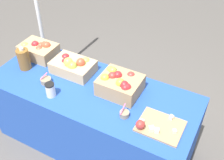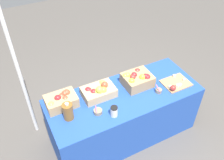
{
  "view_description": "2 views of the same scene",
  "coord_description": "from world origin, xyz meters",
  "px_view_note": "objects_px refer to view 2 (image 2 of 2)",
  "views": [
    {
      "loc": [
        1.03,
        -1.55,
        2.41
      ],
      "look_at": [
        0.17,
        0.06,
        0.87
      ],
      "focal_mm": 45.34,
      "sensor_mm": 36.0,
      "label": 1
    },
    {
      "loc": [
        -1.12,
        -1.84,
        2.82
      ],
      "look_at": [
        -0.15,
        0.04,
        1.0
      ],
      "focal_mm": 39.35,
      "sensor_mm": 36.0,
      "label": 2
    }
  ],
  "objects_px": {
    "cider_jug": "(68,111)",
    "apple_crate_right": "(137,79)",
    "cutting_board_front": "(176,84)",
    "coffee_cup": "(114,111)",
    "apple_crate_left": "(61,100)",
    "sample_bowl_near": "(159,91)",
    "sample_bowl_mid": "(98,111)",
    "apple_crate_middle": "(99,91)",
    "tent_pole": "(17,66)"
  },
  "relations": [
    {
      "from": "apple_crate_left",
      "to": "cutting_board_front",
      "type": "bearing_deg",
      "value": -13.08
    },
    {
      "from": "apple_crate_middle",
      "to": "sample_bowl_mid",
      "type": "height_order",
      "value": "apple_crate_middle"
    },
    {
      "from": "cider_jug",
      "to": "coffee_cup",
      "type": "xyz_separation_m",
      "value": [
        0.46,
        -0.2,
        -0.04
      ]
    },
    {
      "from": "apple_crate_left",
      "to": "cider_jug",
      "type": "height_order",
      "value": "cider_jug"
    },
    {
      "from": "apple_crate_left",
      "to": "apple_crate_right",
      "type": "bearing_deg",
      "value": -5.59
    },
    {
      "from": "sample_bowl_near",
      "to": "apple_crate_right",
      "type": "bearing_deg",
      "value": 124.54
    },
    {
      "from": "apple_crate_middle",
      "to": "cider_jug",
      "type": "xyz_separation_m",
      "value": [
        -0.45,
        -0.17,
        0.03
      ]
    },
    {
      "from": "apple_crate_left",
      "to": "sample_bowl_near",
      "type": "distance_m",
      "value": 1.17
    },
    {
      "from": "sample_bowl_mid",
      "to": "tent_pole",
      "type": "bearing_deg",
      "value": 131.69
    },
    {
      "from": "sample_bowl_near",
      "to": "apple_crate_middle",
      "type": "bearing_deg",
      "value": 156.83
    },
    {
      "from": "apple_crate_middle",
      "to": "coffee_cup",
      "type": "bearing_deg",
      "value": -88.09
    },
    {
      "from": "coffee_cup",
      "to": "cider_jug",
      "type": "bearing_deg",
      "value": 156.73
    },
    {
      "from": "cider_jug",
      "to": "apple_crate_middle",
      "type": "bearing_deg",
      "value": 21.04
    },
    {
      "from": "sample_bowl_near",
      "to": "tent_pole",
      "type": "relative_size",
      "value": 0.04
    },
    {
      "from": "apple_crate_right",
      "to": "cutting_board_front",
      "type": "relative_size",
      "value": 1.03
    },
    {
      "from": "apple_crate_left",
      "to": "sample_bowl_mid",
      "type": "distance_m",
      "value": 0.44
    },
    {
      "from": "cutting_board_front",
      "to": "sample_bowl_mid",
      "type": "relative_size",
      "value": 3.49
    },
    {
      "from": "sample_bowl_mid",
      "to": "cider_jug",
      "type": "relative_size",
      "value": 0.43
    },
    {
      "from": "apple_crate_left",
      "to": "cutting_board_front",
      "type": "distance_m",
      "value": 1.43
    },
    {
      "from": "apple_crate_right",
      "to": "sample_bowl_near",
      "type": "bearing_deg",
      "value": -55.46
    },
    {
      "from": "coffee_cup",
      "to": "sample_bowl_mid",
      "type": "bearing_deg",
      "value": 141.84
    },
    {
      "from": "sample_bowl_near",
      "to": "cider_jug",
      "type": "xyz_separation_m",
      "value": [
        -1.12,
        0.12,
        0.08
      ]
    },
    {
      "from": "cutting_board_front",
      "to": "sample_bowl_near",
      "type": "distance_m",
      "value": 0.27
    },
    {
      "from": "apple_crate_right",
      "to": "sample_bowl_mid",
      "type": "bearing_deg",
      "value": -161.92
    },
    {
      "from": "cutting_board_front",
      "to": "cider_jug",
      "type": "height_order",
      "value": "cider_jug"
    },
    {
      "from": "apple_crate_right",
      "to": "sample_bowl_near",
      "type": "height_order",
      "value": "apple_crate_right"
    },
    {
      "from": "sample_bowl_mid",
      "to": "coffee_cup",
      "type": "bearing_deg",
      "value": -38.16
    },
    {
      "from": "coffee_cup",
      "to": "tent_pole",
      "type": "distance_m",
      "value": 1.21
    },
    {
      "from": "cutting_board_front",
      "to": "coffee_cup",
      "type": "relative_size",
      "value": 2.63
    },
    {
      "from": "apple_crate_right",
      "to": "apple_crate_middle",
      "type": "bearing_deg",
      "value": 174.78
    },
    {
      "from": "sample_bowl_mid",
      "to": "apple_crate_left",
      "type": "bearing_deg",
      "value": 136.56
    },
    {
      "from": "apple_crate_left",
      "to": "cutting_board_front",
      "type": "xyz_separation_m",
      "value": [
        1.39,
        -0.32,
        -0.06
      ]
    },
    {
      "from": "cutting_board_front",
      "to": "coffee_cup",
      "type": "distance_m",
      "value": 0.94
    },
    {
      "from": "apple_crate_left",
      "to": "sample_bowl_mid",
      "type": "bearing_deg",
      "value": -43.44
    },
    {
      "from": "apple_crate_right",
      "to": "cider_jug",
      "type": "distance_m",
      "value": 0.96
    },
    {
      "from": "apple_crate_middle",
      "to": "apple_crate_right",
      "type": "bearing_deg",
      "value": -5.22
    },
    {
      "from": "apple_crate_right",
      "to": "tent_pole",
      "type": "distance_m",
      "value": 1.43
    },
    {
      "from": "apple_crate_left",
      "to": "tent_pole",
      "type": "relative_size",
      "value": 0.15
    },
    {
      "from": "apple_crate_middle",
      "to": "cutting_board_front",
      "type": "xyz_separation_m",
      "value": [
        0.94,
        -0.28,
        -0.06
      ]
    },
    {
      "from": "cider_jug",
      "to": "apple_crate_right",
      "type": "bearing_deg",
      "value": 7.49
    },
    {
      "from": "apple_crate_right",
      "to": "sample_bowl_mid",
      "type": "xyz_separation_m",
      "value": [
        -0.64,
        -0.21,
        -0.07
      ]
    },
    {
      "from": "sample_bowl_mid",
      "to": "coffee_cup",
      "type": "relative_size",
      "value": 0.75
    },
    {
      "from": "sample_bowl_mid",
      "to": "tent_pole",
      "type": "xyz_separation_m",
      "value": [
        -0.65,
        0.73,
        0.38
      ]
    },
    {
      "from": "sample_bowl_near",
      "to": "sample_bowl_mid",
      "type": "distance_m",
      "value": 0.81
    },
    {
      "from": "apple_crate_middle",
      "to": "sample_bowl_near",
      "type": "bearing_deg",
      "value": -23.17
    },
    {
      "from": "apple_crate_left",
      "to": "tent_pole",
      "type": "height_order",
      "value": "tent_pole"
    },
    {
      "from": "apple_crate_left",
      "to": "apple_crate_middle",
      "type": "bearing_deg",
      "value": -6.01
    },
    {
      "from": "apple_crate_right",
      "to": "cutting_board_front",
      "type": "height_order",
      "value": "apple_crate_right"
    },
    {
      "from": "cider_jug",
      "to": "sample_bowl_near",
      "type": "bearing_deg",
      "value": -5.94
    },
    {
      "from": "cutting_board_front",
      "to": "tent_pole",
      "type": "bearing_deg",
      "value": 156.39
    }
  ]
}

